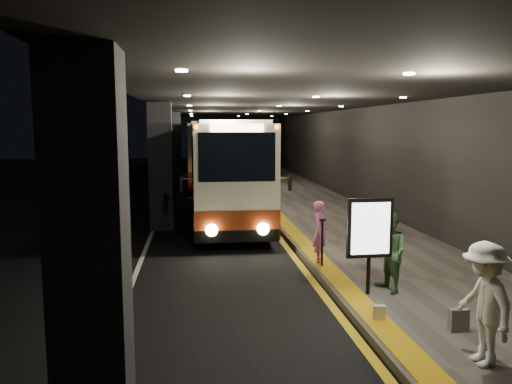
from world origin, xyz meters
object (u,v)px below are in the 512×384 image
passenger_waiting_white (484,304)px  passenger_boarding (320,232)px  coach_second (213,155)px  bag_polka (459,320)px  coach_third (208,149)px  bag_plain (379,313)px  stanchion_post (322,243)px  coach_main (225,174)px  passenger_waiting_green (389,252)px  info_sign (370,230)px

passenger_waiting_white → passenger_boarding: bearing=-170.0°
coach_second → bag_polka: 24.07m
coach_third → bag_plain: coach_third is taller
coach_second → stanchion_post: bearing=-81.8°
passenger_boarding → passenger_waiting_white: passenger_waiting_white is taller
coach_main → bag_polka: coach_main is taller
passenger_waiting_green → bag_plain: bearing=-38.7°
info_sign → coach_second: bearing=95.1°
bag_polka → info_sign: bearing=113.3°
passenger_waiting_white → coach_second: bearing=-172.9°
bag_polka → stanchion_post: size_ratio=0.34×
passenger_waiting_white → coach_main: bearing=-166.8°
coach_second → coach_third: bearing=92.5°
passenger_waiting_green → stanchion_post: (-0.87, 2.06, -0.26)m
coach_main → info_sign: 10.14m
coach_second → coach_third: (0.05, 12.88, -0.16)m
coach_second → bag_plain: bearing=-82.3°
passenger_boarding → passenger_waiting_green: bearing=-145.4°
coach_main → passenger_boarding: bearing=-75.0°
passenger_waiting_white → bag_polka: passenger_waiting_white is taller
coach_main → bag_polka: (3.20, -11.86, -1.41)m
bag_plain → info_sign: info_sign is taller
passenger_boarding → bag_polka: size_ratio=4.02×
coach_second → passenger_waiting_green: size_ratio=7.17×
passenger_waiting_green → passenger_waiting_white: bearing=-9.4°
stanchion_post → coach_third: bearing=93.3°
passenger_waiting_white → bag_polka: 1.35m
passenger_waiting_green → info_sign: size_ratio=0.85×
coach_second → bag_polka: bearing=-79.7°
coach_main → passenger_boarding: (1.97, -7.32, -0.82)m
coach_second → bag_polka: coach_second is taller
passenger_waiting_green → bag_plain: size_ratio=6.32×
coach_third → info_sign: bearing=-86.9°
coach_third → bag_plain: bearing=-87.5°
bag_polka → stanchion_post: bearing=107.1°
coach_main → bag_plain: bearing=-79.7°
bag_polka → stanchion_post: (-1.28, 4.15, 0.39)m
passenger_waiting_white → info_sign: 3.21m
coach_second → bag_plain: coach_second is taller
passenger_waiting_green → passenger_boarding: bearing=-173.2°
coach_main → coach_third: coach_main is taller
coach_third → bag_plain: size_ratio=40.94×
coach_third → passenger_waiting_white: 37.94m
coach_main → passenger_waiting_green: size_ratio=6.99×
passenger_waiting_green → bag_plain: passenger_waiting_green is taller
coach_second → coach_third: coach_second is taller
passenger_waiting_white → coach_third: bearing=-175.2°
coach_third → stanchion_post: coach_third is taller
passenger_waiting_white → bag_polka: (0.27, 1.12, -0.70)m
coach_main → stanchion_post: coach_main is taller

